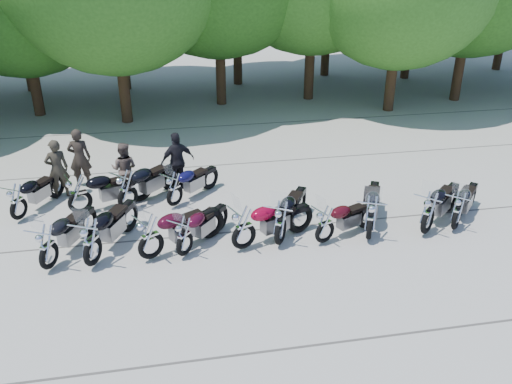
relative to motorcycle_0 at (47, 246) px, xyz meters
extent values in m
plane|color=gray|center=(4.97, -0.53, -0.64)|extent=(90.00, 90.00, 0.00)
cylinder|color=#3A2614|center=(-2.29, 12.31, 1.01)|extent=(0.44, 0.44, 3.31)
cylinder|color=#3A2614|center=(1.39, 10.71, 1.33)|extent=(0.44, 0.44, 3.93)
cylinder|color=#3A2614|center=(5.50, 12.56, 1.42)|extent=(0.44, 0.44, 4.13)
cylinder|color=#3A2614|center=(9.58, 12.67, 1.40)|extent=(0.44, 0.44, 4.09)
cylinder|color=#3A2614|center=(12.52, 10.28, 1.17)|extent=(0.44, 0.44, 3.62)
cylinder|color=#3A2614|center=(16.17, 11.25, 1.35)|extent=(0.44, 0.44, 3.98)
cylinder|color=#3A2614|center=(-3.33, 16.44, 1.12)|extent=(0.44, 0.44, 3.52)
cylinder|color=#3A2614|center=(1.20, 15.89, 1.07)|extent=(0.44, 0.44, 3.42)
cylinder|color=#3A2614|center=(6.76, 15.93, 1.14)|extent=(0.44, 0.44, 3.56)
cylinder|color=#3A2614|center=(11.66, 16.94, 1.24)|extent=(0.44, 0.44, 3.76)
cylinder|color=#3A2614|center=(15.65, 15.56, 1.17)|extent=(0.44, 0.44, 3.63)
cylinder|color=#3A2614|center=(21.58, 16.49, 1.54)|extent=(0.44, 0.44, 4.37)
imported|color=#2A251C|center=(-0.29, 3.92, 0.24)|extent=(0.75, 0.61, 1.77)
imported|color=brown|center=(1.59, 3.79, 0.16)|extent=(0.92, 0.80, 1.60)
imported|color=black|center=(3.13, 3.88, 0.25)|extent=(1.13, 0.75, 1.78)
imported|color=black|center=(0.25, 4.63, 0.27)|extent=(0.69, 0.48, 1.82)
camera|label=1|loc=(2.76, -11.13, 6.39)|focal=38.00mm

